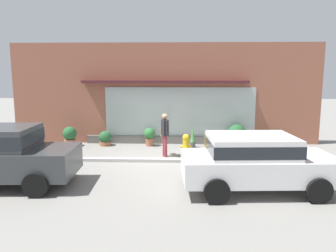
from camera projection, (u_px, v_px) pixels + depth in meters
ground_plane at (161, 160)px, 12.17m from camera, size 60.00×60.00×0.00m
curb_strip at (161, 160)px, 11.97m from camera, size 14.00×0.24×0.12m
storefront at (165, 95)px, 14.96m from camera, size 14.00×0.81×4.56m
fire_hydrant at (186, 146)px, 12.63m from camera, size 0.43×0.41×0.89m
pedestrian_with_handbag at (165, 132)px, 12.61m from camera, size 0.35×0.65×1.68m
parked_car_white at (255, 159)px, 8.93m from camera, size 4.22×2.25×1.55m
potted_plant_corner_tall at (105, 138)px, 14.64m from camera, size 0.56×0.56×0.66m
potted_plant_window_center at (149, 135)px, 14.55m from camera, size 0.51×0.51×0.81m
potted_plant_window_left at (237, 134)px, 14.54m from camera, size 0.79×0.79×0.97m
potted_plant_by_entrance at (193, 138)px, 14.22m from camera, size 0.25×0.25×0.89m
potted_plant_trailing_edge at (70, 136)px, 14.48m from camera, size 0.61×0.61×0.88m
potted_plant_low_front at (271, 140)px, 14.47m from camera, size 0.50×0.50×0.64m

